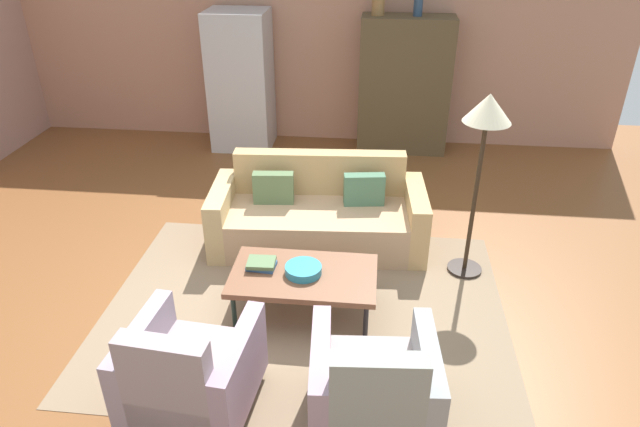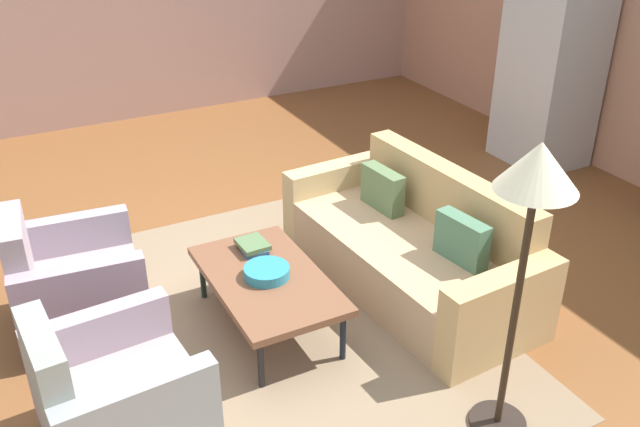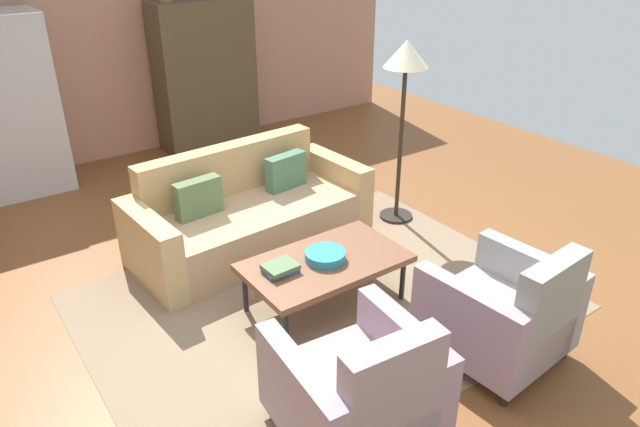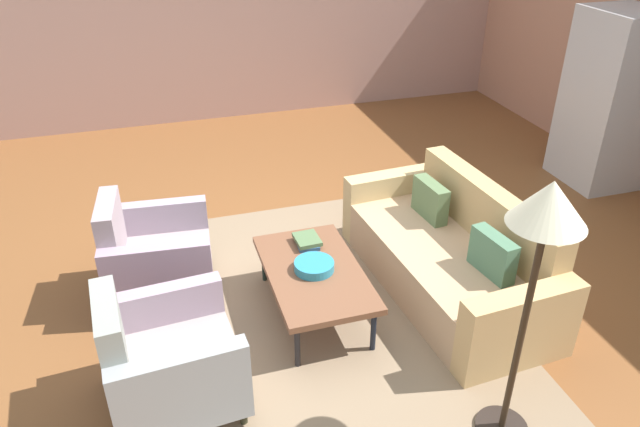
# 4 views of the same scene
# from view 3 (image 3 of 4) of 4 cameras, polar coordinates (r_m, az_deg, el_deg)

# --- Properties ---
(ground_plane) EXTENTS (10.11, 10.11, 0.00)m
(ground_plane) POSITION_cam_3_polar(r_m,az_deg,el_deg) (4.39, -3.53, -10.31)
(ground_plane) COLOR brown
(wall_back) EXTENTS (8.42, 0.12, 2.80)m
(wall_back) POSITION_cam_3_polar(r_m,az_deg,el_deg) (7.42, -21.60, 15.38)
(wall_back) COLOR tan
(wall_back) RESTS_ON ground
(area_rug) EXTENTS (3.40, 2.60, 0.01)m
(area_rug) POSITION_cam_3_polar(r_m,az_deg,el_deg) (4.57, 0.13, -8.54)
(area_rug) COLOR #856E55
(area_rug) RESTS_ON ground
(couch) EXTENTS (2.16, 1.04, 0.86)m
(couch) POSITION_cam_3_polar(r_m,az_deg,el_deg) (5.25, -7.14, -0.08)
(couch) COLOR tan
(couch) RESTS_ON ground
(coffee_table) EXTENTS (1.20, 0.70, 0.40)m
(coffee_table) POSITION_cam_3_polar(r_m,az_deg,el_deg) (4.34, 0.52, -4.94)
(coffee_table) COLOR black
(coffee_table) RESTS_ON ground
(armchair_left) EXTENTS (0.87, 0.87, 0.88)m
(armchair_left) POSITION_cam_3_polar(r_m,az_deg,el_deg) (3.32, 3.99, -17.19)
(armchair_left) COLOR #3B1C1A
(armchair_left) RESTS_ON ground
(armchair_right) EXTENTS (0.86, 0.86, 0.88)m
(armchair_right) POSITION_cam_3_polar(r_m,az_deg,el_deg) (4.04, 17.66, -9.48)
(armchair_right) COLOR #372323
(armchair_right) RESTS_ON ground
(fruit_bowl) EXTENTS (0.30, 0.30, 0.07)m
(fruit_bowl) POSITION_cam_3_polar(r_m,az_deg,el_deg) (4.30, 0.52, -4.15)
(fruit_bowl) COLOR teal
(fruit_bowl) RESTS_ON coffee_table
(book_stack) EXTENTS (0.24, 0.20, 0.06)m
(book_stack) POSITION_cam_3_polar(r_m,az_deg,el_deg) (4.17, -3.84, -5.34)
(book_stack) COLOR #2C5584
(book_stack) RESTS_ON coffee_table
(cabinet) EXTENTS (1.20, 0.51, 1.80)m
(cabinet) POSITION_cam_3_polar(r_m,az_deg,el_deg) (7.60, -11.16, 13.06)
(cabinet) COLOR brown
(cabinet) RESTS_ON ground
(refrigerator) EXTENTS (0.80, 0.73, 1.85)m
(refrigerator) POSITION_cam_3_polar(r_m,az_deg,el_deg) (6.90, -27.75, 9.34)
(refrigerator) COLOR #B7BABF
(refrigerator) RESTS_ON ground
(floor_lamp) EXTENTS (0.40, 0.40, 1.72)m
(floor_lamp) POSITION_cam_3_polar(r_m,az_deg,el_deg) (5.34, 8.33, 13.55)
(floor_lamp) COLOR black
(floor_lamp) RESTS_ON ground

